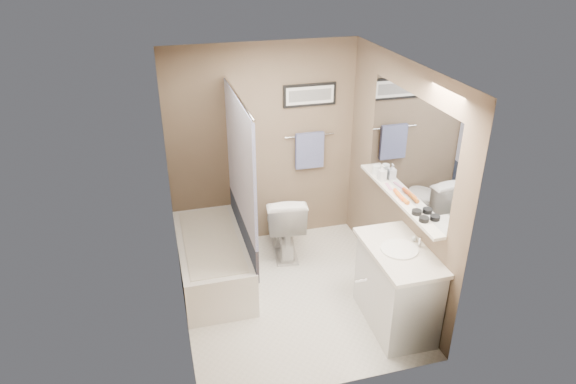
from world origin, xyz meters
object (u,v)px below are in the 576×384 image
object	(u,v)px
bathtub	(213,260)
candle_bowl_near	(424,219)
toilet	(284,222)
glass_jar	(376,170)
vanity	(397,289)
hair_brush_front	(402,198)
hair_brush_back	(399,195)
candle_bowl_far	(417,212)
soap_bottle	(382,173)

from	to	relation	value
bathtub	candle_bowl_near	distance (m)	2.31
toilet	glass_jar	xyz separation A→B (m)	(0.90, -0.46, 0.77)
vanity	glass_jar	world-z (taller)	glass_jar
toilet	glass_jar	distance (m)	1.27
hair_brush_front	glass_jar	xyz separation A→B (m)	(0.00, 0.62, 0.03)
candle_bowl_near	vanity	bearing A→B (deg)	177.09
vanity	hair_brush_back	bearing A→B (deg)	70.95
hair_brush_front	vanity	bearing A→B (deg)	-114.01
glass_jar	candle_bowl_near	bearing A→B (deg)	-90.00
bathtub	candle_bowl_far	xyz separation A→B (m)	(1.79, -1.03, 0.89)
bathtub	glass_jar	bearing A→B (deg)	-4.16
hair_brush_back	glass_jar	xyz separation A→B (m)	(0.00, 0.55, 0.03)
candle_bowl_far	hair_brush_front	xyz separation A→B (m)	(0.00, 0.29, 0.00)
glass_jar	soap_bottle	xyz separation A→B (m)	(0.00, -0.14, 0.03)
vanity	glass_jar	distance (m)	1.30
vanity	candle_bowl_near	bearing A→B (deg)	-1.05
bathtub	candle_bowl_far	world-z (taller)	candle_bowl_far
bathtub	hair_brush_back	world-z (taller)	hair_brush_back
candle_bowl_far	glass_jar	size ratio (longest dim) A/B	0.90
bathtub	glass_jar	world-z (taller)	glass_jar
vanity	soap_bottle	distance (m)	1.21
bathtub	vanity	world-z (taller)	vanity
toilet	candle_bowl_near	world-z (taller)	candle_bowl_near
candle_bowl_far	hair_brush_front	size ratio (longest dim) A/B	0.41
soap_bottle	vanity	bearing A→B (deg)	-101.79
hair_brush_front	hair_brush_back	xyz separation A→B (m)	(0.00, 0.07, 0.00)
toilet	soap_bottle	bearing A→B (deg)	153.32
candle_bowl_far	hair_brush_back	bearing A→B (deg)	90.00
vanity	hair_brush_front	size ratio (longest dim) A/B	4.09
candle_bowl_far	hair_brush_back	size ratio (longest dim) A/B	0.41
glass_jar	soap_bottle	bearing A→B (deg)	-90.00
bathtub	vanity	bearing A→B (deg)	-35.99
bathtub	candle_bowl_far	bearing A→B (deg)	-30.12
toilet	hair_brush_back	bearing A→B (deg)	139.05
candle_bowl_far	glass_jar	xyz separation A→B (m)	(0.00, 0.91, 0.03)
candle_bowl_far	soap_bottle	size ratio (longest dim) A/B	0.54
glass_jar	bathtub	bearing A→B (deg)	175.89
candle_bowl_far	glass_jar	world-z (taller)	glass_jar
candle_bowl_near	hair_brush_front	world-z (taller)	hair_brush_front
vanity	candle_bowl_near	distance (m)	0.76
hair_brush_front	soap_bottle	bearing A→B (deg)	90.00
toilet	glass_jar	bearing A→B (deg)	160.14
bathtub	vanity	xyz separation A→B (m)	(1.60, -1.16, 0.15)
hair_brush_back	candle_bowl_near	bearing A→B (deg)	-90.00
bathtub	glass_jar	distance (m)	2.01
hair_brush_front	toilet	bearing A→B (deg)	129.72
toilet	candle_bowl_far	world-z (taller)	candle_bowl_far
toilet	candle_bowl_near	size ratio (longest dim) A/B	8.85
toilet	candle_bowl_far	bearing A→B (deg)	130.69
candle_bowl_far	hair_brush_back	world-z (taller)	hair_brush_back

